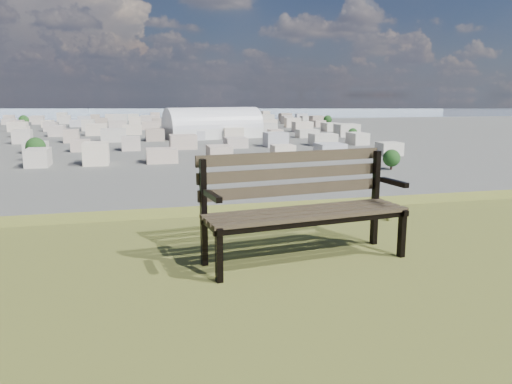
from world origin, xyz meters
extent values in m
cube|color=#413726|center=(0.87, 1.76, 25.48)|extent=(1.95, 0.35, 0.04)
cube|color=#413726|center=(0.85, 1.89, 25.48)|extent=(1.95, 0.35, 0.04)
cube|color=#413726|center=(0.83, 2.02, 25.48)|extent=(1.95, 0.35, 0.04)
cube|color=#413726|center=(0.82, 2.15, 25.48)|extent=(1.95, 0.35, 0.04)
cube|color=#413726|center=(0.81, 2.24, 25.65)|extent=(1.95, 0.29, 0.11)
cube|color=#413726|center=(0.80, 2.27, 25.81)|extent=(1.95, 0.29, 0.11)
cube|color=#413726|center=(0.80, 2.29, 25.97)|extent=(1.95, 0.29, 0.11)
cube|color=black|center=(-0.06, 1.62, 25.24)|extent=(0.06, 0.07, 0.48)
cube|color=black|center=(-0.12, 2.09, 25.50)|extent=(0.06, 0.07, 1.00)
cube|color=black|center=(-0.09, 1.84, 25.45)|extent=(0.12, 0.55, 0.05)
cube|color=black|center=(-0.08, 1.78, 25.72)|extent=(0.10, 0.40, 0.05)
cube|color=black|center=(1.80, 1.86, 25.24)|extent=(0.06, 0.07, 0.48)
cube|color=black|center=(1.74, 2.33, 25.50)|extent=(0.06, 0.07, 1.00)
cube|color=black|center=(1.77, 2.08, 25.45)|extent=(0.12, 0.55, 0.05)
cube|color=black|center=(1.78, 2.03, 25.72)|extent=(0.10, 0.40, 0.05)
cube|color=black|center=(0.87, 1.75, 25.43)|extent=(1.95, 0.30, 0.04)
cube|color=black|center=(0.82, 2.16, 25.43)|extent=(1.95, 0.30, 0.04)
cone|color=brown|center=(2.40, 3.20, 25.09)|extent=(0.08, 0.08, 0.18)
cube|color=silver|center=(48.57, 310.70, 3.30)|extent=(63.34, 37.34, 6.59)
cylinder|color=white|center=(48.57, 310.70, 6.59)|extent=(63.34, 37.34, 25.04)
cube|color=#BCADA1|center=(-36.00, 200.00, 3.50)|extent=(11.00, 11.00, 7.00)
cube|color=#BEA997|center=(-12.00, 200.00, 3.50)|extent=(11.00, 11.00, 7.00)
cube|color=#B2B2B7|center=(12.00, 200.00, 3.50)|extent=(11.00, 11.00, 7.00)
cube|color=beige|center=(36.00, 200.00, 3.50)|extent=(11.00, 11.00, 7.00)
cube|color=tan|center=(60.00, 200.00, 3.50)|extent=(11.00, 11.00, 7.00)
cube|color=beige|center=(84.00, 200.00, 3.50)|extent=(11.00, 11.00, 7.00)
cube|color=beige|center=(108.00, 200.00, 3.50)|extent=(11.00, 11.00, 7.00)
cube|color=#B2B2B7|center=(-48.00, 250.00, 3.50)|extent=(11.00, 11.00, 7.00)
cube|color=beige|center=(-24.00, 250.00, 3.50)|extent=(11.00, 11.00, 7.00)
cube|color=tan|center=(0.00, 250.00, 3.50)|extent=(11.00, 11.00, 7.00)
cube|color=beige|center=(24.00, 250.00, 3.50)|extent=(11.00, 11.00, 7.00)
cube|color=beige|center=(48.00, 250.00, 3.50)|extent=(11.00, 11.00, 7.00)
cube|color=beige|center=(72.00, 250.00, 3.50)|extent=(11.00, 11.00, 7.00)
cube|color=#BCADA1|center=(96.00, 250.00, 3.50)|extent=(11.00, 11.00, 7.00)
cube|color=#BEA997|center=(120.00, 250.00, 3.50)|extent=(11.00, 11.00, 7.00)
cube|color=beige|center=(-60.00, 300.00, 3.50)|extent=(11.00, 11.00, 7.00)
cube|color=beige|center=(-36.00, 300.00, 3.50)|extent=(11.00, 11.00, 7.00)
cube|color=beige|center=(-12.00, 300.00, 3.50)|extent=(11.00, 11.00, 7.00)
cube|color=#BCADA1|center=(12.00, 300.00, 3.50)|extent=(11.00, 11.00, 7.00)
cube|color=#BEA997|center=(36.00, 300.00, 3.50)|extent=(11.00, 11.00, 7.00)
cube|color=#B2B2B7|center=(60.00, 300.00, 3.50)|extent=(11.00, 11.00, 7.00)
cube|color=beige|center=(84.00, 300.00, 3.50)|extent=(11.00, 11.00, 7.00)
cube|color=tan|center=(108.00, 300.00, 3.50)|extent=(11.00, 11.00, 7.00)
cube|color=beige|center=(132.00, 300.00, 3.50)|extent=(11.00, 11.00, 7.00)
cube|color=#BEA997|center=(-72.00, 350.00, 3.50)|extent=(11.00, 11.00, 7.00)
cube|color=#B2B2B7|center=(-48.00, 350.00, 3.50)|extent=(11.00, 11.00, 7.00)
cube|color=beige|center=(-24.00, 350.00, 3.50)|extent=(11.00, 11.00, 7.00)
cube|color=tan|center=(0.00, 350.00, 3.50)|extent=(11.00, 11.00, 7.00)
cube|color=beige|center=(24.00, 350.00, 3.50)|extent=(11.00, 11.00, 7.00)
cube|color=beige|center=(48.00, 350.00, 3.50)|extent=(11.00, 11.00, 7.00)
cube|color=beige|center=(72.00, 350.00, 3.50)|extent=(11.00, 11.00, 7.00)
cube|color=#BCADA1|center=(96.00, 350.00, 3.50)|extent=(11.00, 11.00, 7.00)
cube|color=#BEA997|center=(120.00, 350.00, 3.50)|extent=(11.00, 11.00, 7.00)
cube|color=#B2B2B7|center=(144.00, 350.00, 3.50)|extent=(11.00, 11.00, 7.00)
cube|color=beige|center=(-84.00, 400.00, 3.50)|extent=(11.00, 11.00, 7.00)
cube|color=beige|center=(-60.00, 400.00, 3.50)|extent=(11.00, 11.00, 7.00)
cube|color=#BCADA1|center=(-36.00, 400.00, 3.50)|extent=(11.00, 11.00, 7.00)
cube|color=#BEA997|center=(-12.00, 400.00, 3.50)|extent=(11.00, 11.00, 7.00)
cube|color=#B2B2B7|center=(12.00, 400.00, 3.50)|extent=(11.00, 11.00, 7.00)
cube|color=beige|center=(36.00, 400.00, 3.50)|extent=(11.00, 11.00, 7.00)
cube|color=tan|center=(60.00, 400.00, 3.50)|extent=(11.00, 11.00, 7.00)
cube|color=beige|center=(84.00, 400.00, 3.50)|extent=(11.00, 11.00, 7.00)
cube|color=beige|center=(108.00, 400.00, 3.50)|extent=(11.00, 11.00, 7.00)
cube|color=beige|center=(132.00, 400.00, 3.50)|extent=(11.00, 11.00, 7.00)
cube|color=#BCADA1|center=(156.00, 400.00, 3.50)|extent=(11.00, 11.00, 7.00)
cube|color=tan|center=(-96.00, 450.00, 3.50)|extent=(11.00, 11.00, 7.00)
cube|color=beige|center=(-72.00, 450.00, 3.50)|extent=(11.00, 11.00, 7.00)
cube|color=beige|center=(-48.00, 450.00, 3.50)|extent=(11.00, 11.00, 7.00)
cube|color=beige|center=(-24.00, 450.00, 3.50)|extent=(11.00, 11.00, 7.00)
cube|color=#BCADA1|center=(0.00, 450.00, 3.50)|extent=(11.00, 11.00, 7.00)
cube|color=#BEA997|center=(24.00, 450.00, 3.50)|extent=(11.00, 11.00, 7.00)
cube|color=#B2B2B7|center=(48.00, 450.00, 3.50)|extent=(11.00, 11.00, 7.00)
cube|color=beige|center=(72.00, 450.00, 3.50)|extent=(11.00, 11.00, 7.00)
cube|color=tan|center=(96.00, 450.00, 3.50)|extent=(11.00, 11.00, 7.00)
cube|color=beige|center=(120.00, 450.00, 3.50)|extent=(11.00, 11.00, 7.00)
cube|color=beige|center=(144.00, 450.00, 3.50)|extent=(11.00, 11.00, 7.00)
cube|color=beige|center=(168.00, 450.00, 3.50)|extent=(11.00, 11.00, 7.00)
cube|color=beige|center=(-108.00, 500.00, 3.50)|extent=(11.00, 11.00, 7.00)
cube|color=tan|center=(-84.00, 500.00, 3.50)|extent=(11.00, 11.00, 7.00)
cube|color=beige|center=(-60.00, 500.00, 3.50)|extent=(11.00, 11.00, 7.00)
cube|color=beige|center=(-36.00, 500.00, 3.50)|extent=(11.00, 11.00, 7.00)
cube|color=beige|center=(-12.00, 500.00, 3.50)|extent=(11.00, 11.00, 7.00)
cube|color=#BCADA1|center=(12.00, 500.00, 3.50)|extent=(11.00, 11.00, 7.00)
cube|color=#BEA997|center=(36.00, 500.00, 3.50)|extent=(11.00, 11.00, 7.00)
cube|color=#B2B2B7|center=(60.00, 500.00, 3.50)|extent=(11.00, 11.00, 7.00)
cube|color=beige|center=(84.00, 500.00, 3.50)|extent=(11.00, 11.00, 7.00)
cube|color=tan|center=(108.00, 500.00, 3.50)|extent=(11.00, 11.00, 7.00)
cube|color=beige|center=(132.00, 500.00, 3.50)|extent=(11.00, 11.00, 7.00)
cube|color=beige|center=(156.00, 500.00, 3.50)|extent=(11.00, 11.00, 7.00)
cube|color=beige|center=(180.00, 500.00, 3.50)|extent=(11.00, 11.00, 7.00)
cube|color=beige|center=(-120.00, 550.00, 3.50)|extent=(11.00, 11.00, 7.00)
cube|color=tan|center=(-96.00, 550.00, 3.50)|extent=(11.00, 11.00, 7.00)
cube|color=beige|center=(-72.00, 550.00, 3.50)|extent=(11.00, 11.00, 7.00)
cube|color=beige|center=(-48.00, 550.00, 3.50)|extent=(11.00, 11.00, 7.00)
cube|color=beige|center=(-24.00, 550.00, 3.50)|extent=(11.00, 11.00, 7.00)
cube|color=#BCADA1|center=(0.00, 550.00, 3.50)|extent=(11.00, 11.00, 7.00)
cube|color=#BEA997|center=(24.00, 550.00, 3.50)|extent=(11.00, 11.00, 7.00)
cube|color=#B2B2B7|center=(48.00, 550.00, 3.50)|extent=(11.00, 11.00, 7.00)
cube|color=beige|center=(72.00, 550.00, 3.50)|extent=(11.00, 11.00, 7.00)
cube|color=tan|center=(96.00, 550.00, 3.50)|extent=(11.00, 11.00, 7.00)
cube|color=beige|center=(120.00, 550.00, 3.50)|extent=(11.00, 11.00, 7.00)
cube|color=beige|center=(144.00, 550.00, 3.50)|extent=(11.00, 11.00, 7.00)
cube|color=beige|center=(168.00, 550.00, 3.50)|extent=(11.00, 11.00, 7.00)
cube|color=#BCADA1|center=(192.00, 550.00, 3.50)|extent=(11.00, 11.00, 7.00)
cylinder|color=#36211B|center=(90.00, 160.00, 1.05)|extent=(0.80, 0.80, 2.10)
sphere|color=black|center=(90.00, 160.00, 4.20)|extent=(6.30, 6.30, 6.30)
cylinder|color=#36211B|center=(-40.00, 220.00, 1.35)|extent=(0.80, 0.80, 2.70)
sphere|color=black|center=(-40.00, 220.00, 5.40)|extent=(8.10, 8.10, 8.10)
cylinder|color=#36211B|center=(130.00, 280.00, 0.97)|extent=(0.80, 0.80, 1.95)
sphere|color=black|center=(130.00, 280.00, 3.90)|extent=(5.85, 5.85, 5.85)
cylinder|color=#36211B|center=(60.00, 400.00, 1.12)|extent=(0.80, 0.80, 2.25)
sphere|color=black|center=(60.00, 400.00, 4.50)|extent=(6.75, 6.75, 6.75)
cylinder|color=#36211B|center=(-90.00, 460.00, 1.43)|extent=(0.80, 0.80, 2.85)
sphere|color=black|center=(-90.00, 460.00, 5.70)|extent=(8.55, 8.55, 8.55)
cylinder|color=#36211B|center=(40.00, 300.00, 1.05)|extent=(0.80, 0.80, 2.10)
sphere|color=black|center=(40.00, 300.00, 4.20)|extent=(6.30, 6.30, 6.30)
cylinder|color=#36211B|center=(170.00, 420.00, 1.27)|extent=(0.80, 0.80, 2.55)
sphere|color=black|center=(170.00, 420.00, 5.10)|extent=(7.65, 7.65, 7.65)
cube|color=#91A1B9|center=(0.00, 900.00, 0.00)|extent=(2400.00, 700.00, 0.12)
cube|color=#95A8B9|center=(150.00, 1390.00, 22.50)|extent=(700.00, 220.00, 45.00)
cube|color=#95A8B9|center=(650.00, 1430.00, 30.00)|extent=(500.00, 220.00, 60.00)
camera|label=1|loc=(-0.72, -2.37, 26.57)|focal=35.00mm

